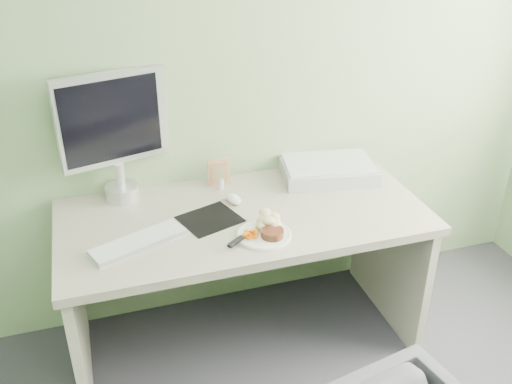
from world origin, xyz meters
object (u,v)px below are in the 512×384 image
object	(u,v)px
desk	(244,248)
plate	(264,235)
monitor	(114,130)
scanner	(328,170)

from	to	relation	value
desk	plate	distance (m)	0.28
plate	monitor	distance (m)	0.80
scanner	monitor	bearing A→B (deg)	-175.94
monitor	plate	bearing A→B (deg)	-59.68
scanner	monitor	world-z (taller)	monitor
scanner	monitor	xyz separation A→B (m)	(-0.98, 0.10, 0.29)
plate	monitor	bearing A→B (deg)	135.02
desk	scanner	distance (m)	0.58
plate	scanner	xyz separation A→B (m)	(0.46, 0.42, 0.03)
plate	monitor	xyz separation A→B (m)	(-0.52, 0.52, 0.32)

